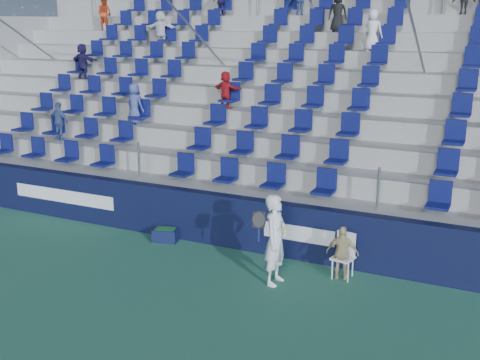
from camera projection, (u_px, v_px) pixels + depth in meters
name	position (u px, v px, depth m)	size (l,w,h in m)	color
ground	(163.00, 303.00, 11.01)	(70.00, 70.00, 0.00)	#2F6F54
sponsor_wall	(239.00, 222.00, 13.59)	(24.00, 0.32, 1.20)	black
grandstand	(315.00, 123.00, 17.63)	(24.00, 8.17, 6.63)	#9A9A95
tennis_player	(276.00, 240.00, 11.65)	(0.69, 0.67, 1.80)	white
line_judge_chair	(344.00, 252.00, 12.06)	(0.46, 0.47, 0.92)	white
line_judge	(342.00, 253.00, 11.93)	(0.65, 0.27, 1.10)	tan
ball_bin	(166.00, 234.00, 14.09)	(0.64, 0.50, 0.32)	#10163A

